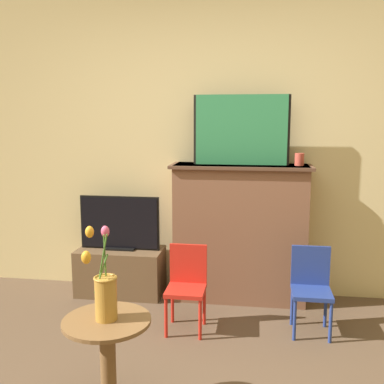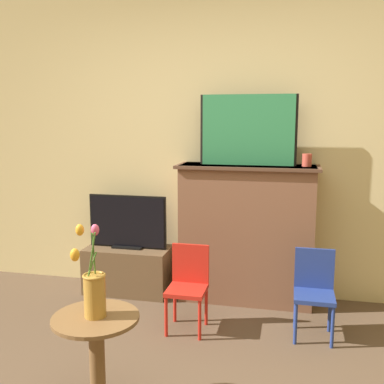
# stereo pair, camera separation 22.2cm
# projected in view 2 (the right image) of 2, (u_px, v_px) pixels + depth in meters

# --- Properties ---
(wall_back) EXTENTS (8.00, 0.06, 2.70)m
(wall_back) POSITION_uv_depth(u_px,v_px,m) (220.00, 140.00, 3.88)
(wall_back) COLOR beige
(wall_back) RESTS_ON ground
(fireplace_mantel) EXTENTS (1.16, 0.38, 1.16)m
(fireplace_mantel) POSITION_uv_depth(u_px,v_px,m) (246.00, 232.00, 3.75)
(fireplace_mantel) COLOR brown
(fireplace_mantel) RESTS_ON ground
(painting) EXTENTS (0.78, 0.03, 0.57)m
(painting) POSITION_uv_depth(u_px,v_px,m) (248.00, 130.00, 3.62)
(painting) COLOR black
(painting) RESTS_ON fireplace_mantel
(mantel_candle) EXTENTS (0.07, 0.07, 0.10)m
(mantel_candle) POSITION_uv_depth(u_px,v_px,m) (307.00, 160.00, 3.55)
(mantel_candle) COLOR #CC4C3D
(mantel_candle) RESTS_ON fireplace_mantel
(tv_stand) EXTENTS (0.74, 0.38, 0.40)m
(tv_stand) POSITION_uv_depth(u_px,v_px,m) (129.00, 269.00, 4.01)
(tv_stand) COLOR brown
(tv_stand) RESTS_ON ground
(tv_monitor) EXTENTS (0.70, 0.12, 0.47)m
(tv_monitor) POSITION_uv_depth(u_px,v_px,m) (128.00, 223.00, 3.94)
(tv_monitor) COLOR black
(tv_monitor) RESTS_ON tv_stand
(chair_red) EXTENTS (0.28, 0.28, 0.62)m
(chair_red) POSITION_uv_depth(u_px,v_px,m) (188.00, 282.00, 3.28)
(chair_red) COLOR red
(chair_red) RESTS_ON ground
(chair_blue) EXTENTS (0.28, 0.28, 0.62)m
(chair_blue) POSITION_uv_depth(u_px,v_px,m) (314.00, 288.00, 3.18)
(chair_blue) COLOR navy
(chair_blue) RESTS_ON ground
(side_table) EXTENTS (0.45, 0.45, 0.54)m
(side_table) POSITION_uv_depth(u_px,v_px,m) (97.00, 351.00, 2.32)
(side_table) COLOR brown
(side_table) RESTS_ON ground
(vase_tulips) EXTENTS (0.17, 0.15, 0.47)m
(vase_tulips) POSITION_uv_depth(u_px,v_px,m) (93.00, 288.00, 2.27)
(vase_tulips) COLOR #B78433
(vase_tulips) RESTS_ON side_table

